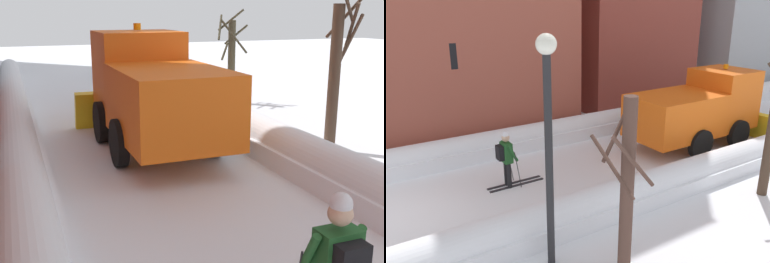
# 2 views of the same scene
# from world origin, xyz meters

# --- Properties ---
(ground_plane) EXTENTS (80.00, 80.00, 0.00)m
(ground_plane) POSITION_xyz_m (0.00, 10.00, 0.00)
(ground_plane) COLOR white
(snowbank_left) EXTENTS (1.10, 36.00, 0.95)m
(snowbank_left) POSITION_xyz_m (-2.88, 10.00, 0.39)
(snowbank_left) COLOR white
(snowbank_left) RESTS_ON ground
(snowbank_right) EXTENTS (1.10, 36.00, 0.90)m
(snowbank_right) POSITION_xyz_m (2.88, 10.00, 0.35)
(snowbank_right) COLOR white
(snowbank_right) RESTS_ON ground
(plow_truck) EXTENTS (3.20, 5.98, 3.12)m
(plow_truck) POSITION_xyz_m (0.40, 11.52, 1.48)
(plow_truck) COLOR orange
(plow_truck) RESTS_ON ground
(skier) EXTENTS (0.62, 1.80, 1.81)m
(skier) POSITION_xyz_m (-0.14, 3.57, 1.00)
(skier) COLOR black
(skier) RESTS_ON ground
(traffic_light_pole) EXTENTS (0.28, 0.42, 4.11)m
(traffic_light_pole) POSITION_xyz_m (-3.71, 3.20, 2.90)
(traffic_light_pole) COLOR black
(traffic_light_pole) RESTS_ON ground
(street_lamp) EXTENTS (0.40, 0.40, 4.91)m
(street_lamp) POSITION_xyz_m (3.89, 2.86, 3.14)
(street_lamp) COLOR black
(street_lamp) RESTS_ON ground
(bare_tree_near) EXTENTS (1.27, 0.90, 3.79)m
(bare_tree_near) POSITION_xyz_m (4.90, 4.04, 1.96)
(bare_tree_near) COLOR #4B332A
(bare_tree_near) RESTS_ON ground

